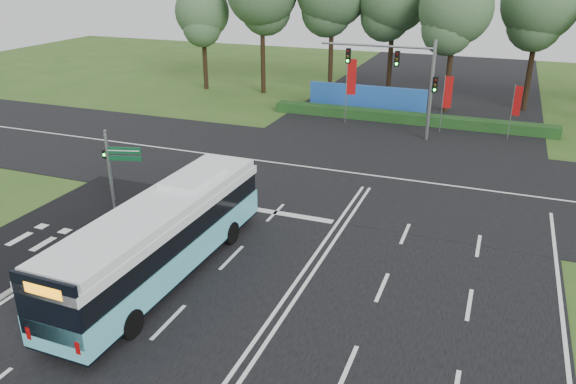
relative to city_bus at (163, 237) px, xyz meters
name	(u,v)px	position (x,y,z in m)	size (l,w,h in m)	color
ground	(303,273)	(5.16, 2.23, -1.78)	(120.00, 120.00, 0.00)	#2F531B
road_main	(303,272)	(5.16, 2.23, -1.76)	(20.00, 120.00, 0.04)	black
road_cross	(371,176)	(5.16, 14.23, -1.75)	(120.00, 14.00, 0.05)	black
bike_path	(14,252)	(-7.34, -0.77, -1.75)	(5.00, 18.00, 0.06)	black
kerb_strip	(57,261)	(-4.94, -0.77, -1.72)	(0.25, 18.00, 0.12)	gray
city_bus	(163,237)	(0.00, 0.00, 0.00)	(2.80, 12.32, 3.53)	#5DCBD8
pedestrian_signal	(108,163)	(-6.83, 5.53, 0.37)	(0.36, 0.44, 3.93)	gray
street_sign	(116,168)	(-4.95, 3.80, 0.96)	(1.66, 0.56, 4.40)	gray
banner_flag_left	(350,81)	(0.74, 25.11, 1.52)	(0.73, 0.25, 5.10)	gray
banner_flag_mid	(447,96)	(8.04, 24.96, 1.04)	(0.64, 0.08, 4.31)	gray
banner_flag_right	(516,104)	(12.79, 25.12, 0.82)	(0.57, 0.19, 3.94)	gray
traffic_light_gantry	(406,73)	(5.37, 22.73, 2.89)	(8.41, 0.28, 7.00)	gray
hedge	(408,118)	(5.16, 26.73, -1.38)	(22.00, 1.20, 0.80)	#183814
blue_hoarding	(367,98)	(1.16, 29.23, -0.68)	(10.00, 0.30, 2.20)	#2055AE
eucalyptus_row	(450,3)	(6.75, 33.21, 6.86)	(52.87, 9.21, 12.65)	black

